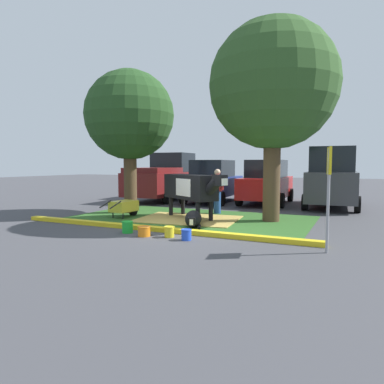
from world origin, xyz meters
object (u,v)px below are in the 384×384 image
Objects in this scene: shade_tree_left at (129,116)px; bucket_yellow at (169,231)px; person_handler at (217,190)px; sedan_blue at (213,182)px; bucket_blue at (186,234)px; suv_dark_grey at (332,177)px; calf_lying at (193,219)px; bucket_green at (128,227)px; bucket_orange at (144,231)px; pickup_truck_maroon at (166,178)px; sedan_red at (267,182)px; cow_holstein at (192,187)px; wheelbarrow at (124,206)px; shade_tree_right at (273,86)px; parking_sign at (329,179)px.

shade_tree_left is 19.17× the size of bucket_yellow.
person_handler is 0.37× the size of sedan_blue.
bucket_blue is 0.06× the size of suv_dark_grey.
calf_lying is 0.30× the size of sedan_blue.
bucket_green is 0.91× the size of bucket_orange.
pickup_truck_maroon is 5.16m from sedan_red.
calf_lying is (0.65, -1.26, -0.83)m from cow_holstein.
sedan_blue is at bearing 95.82° from bucket_green.
shade_tree_left is 3.27× the size of wheelbarrow.
pickup_truck_maroon reaches higher than calf_lying.
bucket_orange is 1.18m from bucket_blue.
cow_holstein is 9.06× the size of bucket_green.
bucket_blue is at bearing -72.27° from sedan_blue.
wheelbarrow is at bearing 127.70° from bucket_green.
bucket_yellow is (0.06, -1.56, -0.09)m from calf_lying.
shade_tree_right is 2.88× the size of parking_sign.
wheelbarrow is 4.22m from bucket_blue.
sedan_blue is at bearing 107.24° from calf_lying.
wheelbarrow is (-2.25, -0.63, -0.68)m from cow_holstein.
cow_holstein is at bearing 15.56° from wheelbarrow.
bucket_green is (-0.57, -2.80, -0.91)m from cow_holstein.
shade_tree_left is 8.75m from suv_dark_grey.
wheelbarrow is 0.35× the size of suv_dark_grey.
parking_sign reaches higher than bucket_blue.
bucket_orange is (-0.21, -4.60, -0.75)m from person_handler.
person_handler is at bearing -132.78° from suv_dark_grey.
shade_tree_left reaches higher than cow_holstein.
person_handler is at bearing -41.54° from pickup_truck_maroon.
parking_sign is 6.35× the size of bucket_orange.
sedan_blue reaches higher than bucket_blue.
shade_tree_left is at bearing -75.54° from pickup_truck_maroon.
wheelbarrow is at bearing -118.01° from sedan_red.
sedan_blue is (-0.83, 8.15, 0.82)m from bucket_green.
bucket_blue is at bearing -66.98° from cow_holstein.
wheelbarrow is (-4.72, -1.33, -3.87)m from shade_tree_right.
bucket_blue is at bearing -70.38° from calf_lying.
pickup_truck_maroon is at bearing 126.57° from cow_holstein.
sedan_red is (-3.30, 8.54, -0.55)m from parking_sign.
shade_tree_right reaches higher than bucket_orange.
pickup_truck_maroon is (-6.50, 4.73, -3.14)m from shade_tree_right.
shade_tree_left is at bearing 114.60° from wheelbarrow.
shade_tree_left reaches higher than sedan_blue.
bucket_yellow is (-3.71, -0.00, -1.39)m from parking_sign.
bucket_green is at bearing -128.47° from calf_lying.
sedan_blue is 0.96× the size of suv_dark_grey.
pickup_truck_maroon is at bearing 143.98° from shade_tree_right.
cow_holstein is 2.13× the size of calf_lying.
sedan_red is at bearing 86.12° from calf_lying.
sedan_red is (2.53, 0.37, 0.00)m from sedan_blue.
sedan_blue is at bearing 81.91° from wheelbarrow.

